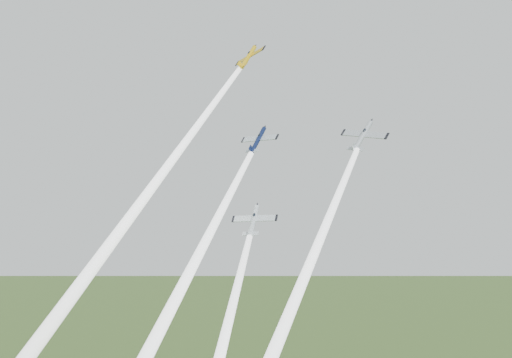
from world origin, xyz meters
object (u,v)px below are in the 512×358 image
plane_navy (258,140)px  plane_silver_low (254,220)px  plane_yellow (248,57)px  plane_silver_right (363,136)px

plane_navy → plane_silver_low: plane_navy is taller
plane_yellow → plane_silver_low: plane_yellow is taller
plane_yellow → plane_navy: plane_yellow is taller
plane_navy → plane_silver_right: (15.87, 7.32, 0.52)m
plane_navy → plane_silver_right: 17.48m
plane_yellow → plane_silver_right: 28.44m
plane_navy → plane_yellow: bearing=133.8°
plane_silver_right → plane_silver_low: 23.59m
plane_navy → plane_silver_right: plane_silver_right is taller
plane_yellow → plane_silver_low: bearing=-38.4°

